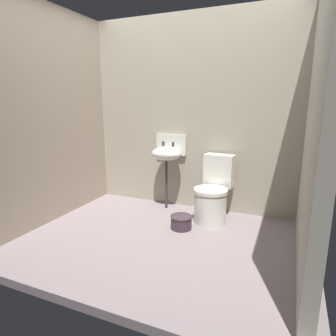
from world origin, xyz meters
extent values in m
cube|color=gray|center=(0.00, 0.00, -0.04)|extent=(3.13, 2.40, 0.08)
cube|color=#A09882|center=(0.00, 1.05, 1.25)|extent=(3.13, 0.10, 2.50)
cube|color=tan|center=(-1.41, 0.10, 1.25)|extent=(0.10, 2.20, 2.50)
cube|color=#9E9987|center=(1.41, 0.10, 1.25)|extent=(0.10, 2.20, 2.50)
cylinder|color=silver|center=(0.41, 0.56, 0.19)|extent=(0.41, 0.41, 0.38)
cylinder|color=silver|center=(0.41, 0.56, 0.40)|extent=(0.43, 0.43, 0.04)
cube|color=silver|center=(0.43, 0.86, 0.58)|extent=(0.37, 0.21, 0.40)
cylinder|color=#3C2E38|center=(-0.26, 0.81, 0.33)|extent=(0.04, 0.04, 0.66)
ellipsoid|color=silver|center=(-0.26, 0.81, 0.75)|extent=(0.40, 0.32, 0.18)
cube|color=silver|center=(-0.26, 0.98, 0.85)|extent=(0.42, 0.04, 0.28)
cylinder|color=#3C2E38|center=(-0.33, 0.87, 0.87)|extent=(0.04, 0.04, 0.06)
cylinder|color=#3C2E38|center=(-0.19, 0.87, 0.87)|extent=(0.04, 0.04, 0.06)
cylinder|color=#3C2E38|center=(0.16, 0.27, 0.07)|extent=(0.24, 0.24, 0.14)
torus|color=#3D3032|center=(0.16, 0.27, 0.14)|extent=(0.25, 0.25, 0.02)
camera|label=1|loc=(1.23, -2.65, 1.43)|focal=31.23mm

